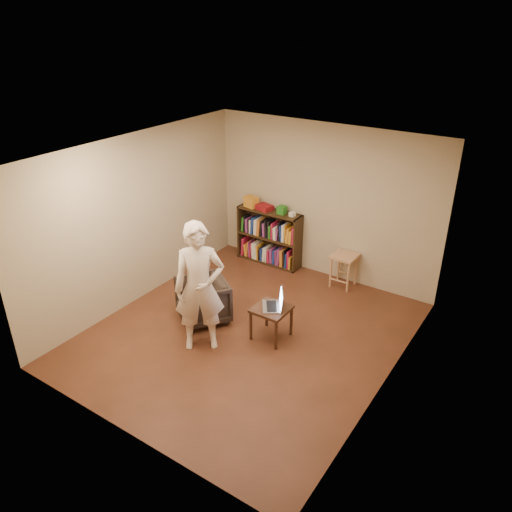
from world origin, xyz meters
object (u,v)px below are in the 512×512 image
Objects in this scene: laptop at (275,303)px; side_table at (271,313)px; bookshelf at (269,240)px; stool at (344,261)px; armchair at (203,300)px; person at (199,288)px.

side_table is at bearing -77.54° from laptop.
bookshelf is 2.49× the size of side_table.
stool is at bearing -2.46° from bookshelf.
side_table is (1.08, 0.17, 0.08)m from armchair.
side_table is 1.10× the size of laptop.
armchair is 0.87m from person.
bookshelf is at bearing 62.35° from person.
laptop is (-0.18, -1.86, 0.09)m from stool.
person is at bearing -77.53° from bookshelf.
person is (-0.90, -2.58, 0.45)m from stool.
person reaches higher than stool.
bookshelf reaches higher than side_table.
stool reaches higher than side_table.
person reaches higher than bookshelf.
armchair is at bearing -113.90° from laptop.
bookshelf is 1.49m from stool.
laptop is 0.24× the size of person.
armchair is (0.19, -2.14, -0.12)m from bookshelf.
bookshelf is 2.15m from armchair.
bookshelf is 2.12× the size of stool.
side_table is 1.09m from person.
person is (0.40, -0.51, 0.58)m from armchair.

